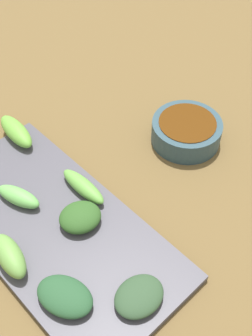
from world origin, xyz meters
TOP-DOWN VIEW (x-y plane):
  - tabletop at (0.00, 0.00)m, footprint 2.10×2.10m
  - sauce_bowl at (-0.18, -0.01)m, footprint 0.11×0.11m
  - serving_plate at (0.08, -0.02)m, footprint 0.19×0.38m
  - broccoli_stalk_0 at (0.02, -0.20)m, footprint 0.04×0.09m
  - broccoli_leafy_1 at (0.14, 0.07)m, footprint 0.07×0.08m
  - broccoli_stalk_3 at (0.09, -0.09)m, footprint 0.05×0.07m
  - broccoli_leafy_4 at (0.05, 0.00)m, footprint 0.07×0.07m
  - broccoli_stalk_5 at (0.02, -0.04)m, footprint 0.03×0.08m
  - broccoli_stalk_6 at (0.16, -0.01)m, footprint 0.04×0.07m
  - broccoli_leafy_7 at (0.07, 0.13)m, footprint 0.07×0.06m

SIDE VIEW (x-z plane):
  - tabletop at x=0.00m, z-range 0.00..0.02m
  - serving_plate at x=0.08m, z-range 0.02..0.03m
  - sauce_bowl at x=-0.18m, z-range 0.02..0.06m
  - broccoli_leafy_7 at x=0.07m, z-range 0.03..0.05m
  - broccoli_stalk_5 at x=0.02m, z-range 0.03..0.05m
  - broccoli_stalk_3 at x=0.09m, z-range 0.03..0.05m
  - broccoli_leafy_1 at x=0.14m, z-range 0.03..0.05m
  - broccoli_leafy_4 at x=0.05m, z-range 0.03..0.06m
  - broccoli_stalk_0 at x=0.02m, z-range 0.03..0.06m
  - broccoli_stalk_6 at x=0.16m, z-range 0.03..0.06m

